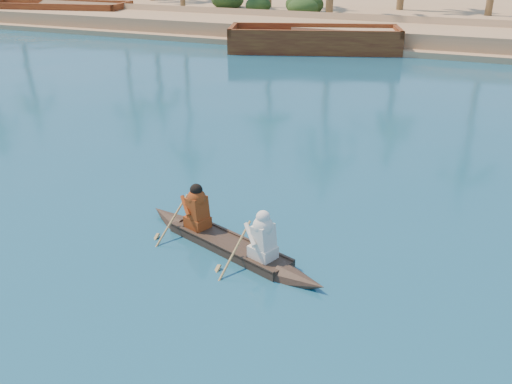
% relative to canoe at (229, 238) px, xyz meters
% --- Properties ---
extents(ground, '(160.00, 160.00, 0.00)m').
position_rel_canoe_xyz_m(ground, '(-1.73, 4.00, -0.29)').
color(ground, navy).
rests_on(ground, ground).
extents(sandy_embankment, '(150.00, 51.00, 1.50)m').
position_rel_canoe_xyz_m(sandy_embankment, '(-1.73, 50.89, 0.24)').
color(sandy_embankment, tan).
rests_on(sandy_embankment, ground).
extents(shrub_cluster, '(100.00, 6.00, 2.40)m').
position_rel_canoe_xyz_m(shrub_cluster, '(-1.73, 35.50, 0.91)').
color(shrub_cluster, black).
rests_on(shrub_cluster, ground).
extents(canoe, '(5.40, 2.62, 1.51)m').
position_rel_canoe_xyz_m(canoe, '(0.00, 0.00, 0.00)').
color(canoe, '#3A281F').
rests_on(canoe, ground).
extents(barge_left, '(13.42, 6.83, 2.14)m').
position_rel_canoe_xyz_m(barge_left, '(-31.19, 31.00, 0.46)').
color(barge_left, brown).
rests_on(barge_left, ground).
extents(barge_mid, '(11.51, 6.82, 1.82)m').
position_rel_canoe_xyz_m(barge_mid, '(-6.00, 26.00, 0.35)').
color(barge_mid, brown).
rests_on(barge_mid, ground).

